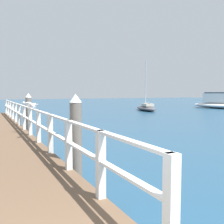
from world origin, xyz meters
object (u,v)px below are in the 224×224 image
object	(u,v)px
dock_piling_near	(76,137)
boat_0	(146,108)
boat_2	(223,103)
seagull_background	(28,104)
seagull_foreground	(34,105)
dock_piling_far	(29,114)

from	to	relation	value
dock_piling_near	boat_0	world-z (taller)	boat_0
dock_piling_near	boat_0	xyz separation A→B (m)	(14.58, 17.74, -0.68)
boat_0	boat_2	bearing A→B (deg)	10.18
seagull_background	boat_0	distance (m)	20.09
dock_piling_near	seagull_background	xyz separation A→B (m)	(-0.39, 4.40, 0.61)
seagull_foreground	boat_2	xyz separation A→B (m)	(26.20, 13.23, -0.93)
dock_piling_far	seagull_background	world-z (taller)	dock_piling_far
seagull_background	boat_2	xyz separation A→B (m)	(26.20, 11.97, -0.93)
seagull_foreground	boat_2	distance (m)	29.36
dock_piling_far	seagull_foreground	world-z (taller)	dock_piling_far
seagull_background	boat_0	world-z (taller)	boat_0
seagull_background	boat_0	size ratio (longest dim) A/B	0.08
seagull_foreground	boat_2	world-z (taller)	boat_2
dock_piling_near	boat_2	xyz separation A→B (m)	(25.81, 16.37, -0.32)
dock_piling_near	seagull_background	bearing A→B (deg)	95.02
seagull_foreground	boat_2	size ratio (longest dim) A/B	0.04
seagull_foreground	seagull_background	distance (m)	1.26
dock_piling_near	seagull_background	size ratio (longest dim) A/B	4.71
boat_0	dock_piling_near	bearing A→B (deg)	-112.33
boat_0	seagull_foreground	bearing A→B (deg)	-118.64
dock_piling_far	seagull_background	distance (m)	2.46
dock_piling_far	boat_0	world-z (taller)	boat_0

